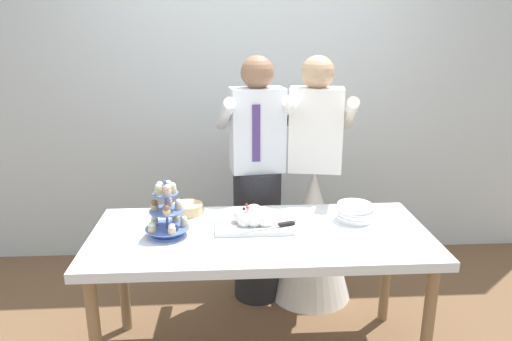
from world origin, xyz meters
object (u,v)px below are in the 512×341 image
object	(u,v)px
round_cake	(188,210)
person_bride	(313,217)
cupcake_stand	(167,213)
dessert_table	(261,245)
plate_stack	(355,212)
main_cake_tray	(254,219)
person_groom	(257,195)

from	to	relation	value
round_cake	person_bride	distance (m)	0.92
cupcake_stand	person_bride	xyz separation A→B (m)	(0.89, 0.67, -0.32)
dessert_table	person_bride	size ratio (longest dim) A/B	1.08
plate_stack	person_bride	distance (m)	0.59
cupcake_stand	person_bride	distance (m)	1.16
round_cake	person_bride	xyz separation A→B (m)	(0.81, 0.39, -0.22)
main_cake_tray	person_groom	size ratio (longest dim) A/B	0.26
cupcake_stand	main_cake_tray	bearing A→B (deg)	12.51
dessert_table	main_cake_tray	distance (m)	0.15
main_cake_tray	round_cake	xyz separation A→B (m)	(-0.38, 0.18, -0.01)
round_cake	cupcake_stand	bearing A→B (deg)	-106.30
round_cake	person_bride	size ratio (longest dim) A/B	0.14
main_cake_tray	person_groom	world-z (taller)	person_groom
person_groom	plate_stack	bearing A→B (deg)	-46.02
person_bride	dessert_table	bearing A→B (deg)	-121.34
plate_stack	person_bride	size ratio (longest dim) A/B	0.12
cupcake_stand	person_bride	bearing A→B (deg)	37.03
main_cake_tray	person_bride	size ratio (longest dim) A/B	0.26
round_cake	plate_stack	bearing A→B (deg)	-8.03
dessert_table	cupcake_stand	world-z (taller)	cupcake_stand
cupcake_stand	plate_stack	bearing A→B (deg)	8.06
cupcake_stand	person_groom	size ratio (longest dim) A/B	0.18
plate_stack	person_groom	xyz separation A→B (m)	(-0.52, 0.54, -0.08)
cupcake_stand	person_groom	world-z (taller)	person_groom
cupcake_stand	plate_stack	world-z (taller)	cupcake_stand
dessert_table	cupcake_stand	distance (m)	0.53
main_cake_tray	person_bride	bearing A→B (deg)	52.86
dessert_table	main_cake_tray	xyz separation A→B (m)	(-0.03, 0.09, 0.12)
main_cake_tray	person_bride	xyz separation A→B (m)	(0.43, 0.57, -0.23)
person_groom	person_bride	distance (m)	0.41
dessert_table	plate_stack	bearing A→B (deg)	13.97
main_cake_tray	person_groom	bearing A→B (deg)	84.79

